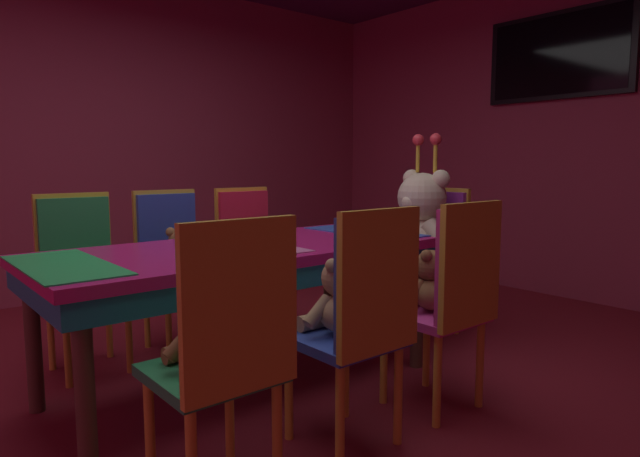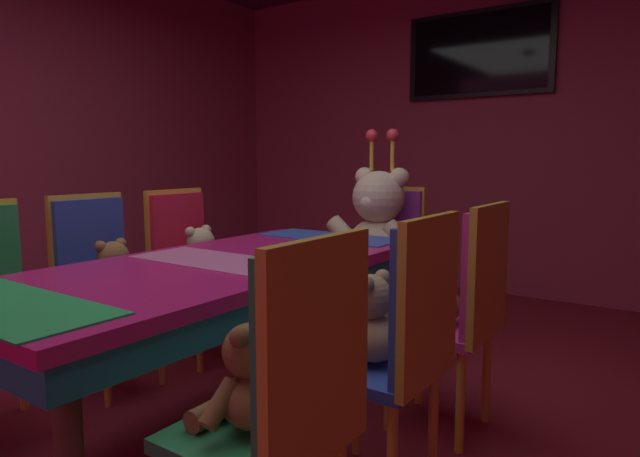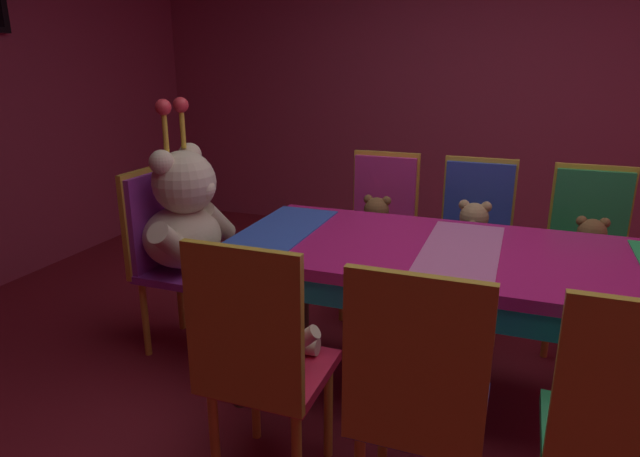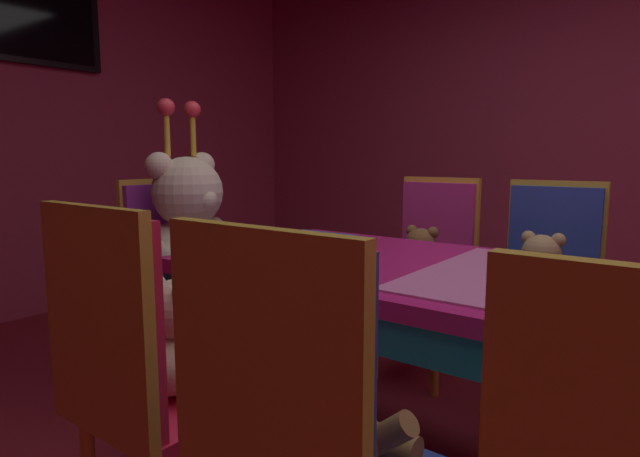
{
  "view_description": "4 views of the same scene",
  "coord_description": "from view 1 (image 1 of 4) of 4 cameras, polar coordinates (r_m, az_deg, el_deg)",
  "views": [
    {
      "loc": [
        2.34,
        -1.45,
        1.15
      ],
      "look_at": [
        -0.05,
        0.55,
        0.78
      ],
      "focal_mm": 30.76,
      "sensor_mm": 36.0,
      "label": 1
    },
    {
      "loc": [
        1.64,
        -1.6,
        1.16
      ],
      "look_at": [
        0.2,
        0.46,
        0.84
      ],
      "focal_mm": 30.83,
      "sensor_mm": 36.0,
      "label": 2
    },
    {
      "loc": [
        -2.31,
        -0.21,
        1.53
      ],
      "look_at": [
        0.09,
        0.69,
        0.73
      ],
      "focal_mm": 30.9,
      "sensor_mm": 36.0,
      "label": 3
    },
    {
      "loc": [
        -1.55,
        -0.55,
        1.1
      ],
      "look_at": [
        0.06,
        0.67,
        0.81
      ],
      "focal_mm": 29.43,
      "sensor_mm": 36.0,
      "label": 4
    }
  ],
  "objects": [
    {
      "name": "king_teddy_bear",
      "position": [
        3.69,
        10.41,
        0.3
      ],
      "size": [
        0.69,
        0.53,
        0.89
      ],
      "rotation": [
        0.0,
        0.0,
        -1.57
      ],
      "color": "beige",
      "rests_on": "throne_chair"
    },
    {
      "name": "ground_plane",
      "position": [
        2.99,
        -7.77,
        -15.95
      ],
      "size": [
        7.9,
        7.9,
        0.0
      ],
      "primitive_type": "plane",
      "color": "maroon"
    },
    {
      "name": "teddy_left_1",
      "position": [
        3.46,
        -14.2,
        -2.77
      ],
      "size": [
        0.25,
        0.33,
        0.31
      ],
      "color": "olive",
      "rests_on": "chair_left_1"
    },
    {
      "name": "wall_left",
      "position": [
        5.16,
        -23.77,
        8.98
      ],
      "size": [
        0.12,
        6.4,
        2.8
      ],
      "primitive_type": "cube",
      "color": "#99334C",
      "rests_on": "ground_plane"
    },
    {
      "name": "teddy_right_2",
      "position": [
        2.65,
        11.35,
        -5.68
      ],
      "size": [
        0.24,
        0.32,
        0.3
      ],
      "rotation": [
        0.0,
        0.0,
        3.14
      ],
      "color": "brown",
      "rests_on": "chair_right_2"
    },
    {
      "name": "chair_right_2",
      "position": [
        2.56,
        13.9,
        -5.95
      ],
      "size": [
        0.42,
        0.41,
        0.98
      ],
      "rotation": [
        0.0,
        0.0,
        3.14
      ],
      "color": "#CC338C",
      "rests_on": "ground_plane"
    },
    {
      "name": "banquet_table",
      "position": [
        2.8,
        -7.98,
        -3.57
      ],
      "size": [
        0.9,
        2.02,
        0.75
      ],
      "color": "#C61E72",
      "rests_on": "ground_plane"
    },
    {
      "name": "teddy_right_0",
      "position": [
        1.94,
        -11.64,
        -10.35
      ],
      "size": [
        0.24,
        0.31,
        0.29
      ],
      "rotation": [
        0.0,
        0.0,
        3.14
      ],
      "color": "brown",
      "rests_on": "chair_right_0"
    },
    {
      "name": "chair_left_1",
      "position": [
        3.59,
        -15.21,
        -2.36
      ],
      "size": [
        0.42,
        0.41,
        0.98
      ],
      "color": "#2D47B2",
      "rests_on": "ground_plane"
    },
    {
      "name": "teddy_right_1",
      "position": [
        2.26,
        2.06,
        -7.5
      ],
      "size": [
        0.26,
        0.34,
        0.32
      ],
      "rotation": [
        0.0,
        0.0,
        3.14
      ],
      "color": "tan",
      "rests_on": "chair_right_1"
    },
    {
      "name": "throne_chair",
      "position": [
        3.84,
        11.98,
        -1.67
      ],
      "size": [
        0.41,
        0.42,
        0.98
      ],
      "rotation": [
        0.0,
        0.0,
        -1.57
      ],
      "color": "purple",
      "rests_on": "ground_plane"
    },
    {
      "name": "chair_left_2",
      "position": [
        3.82,
        -7.49,
        -1.63
      ],
      "size": [
        0.42,
        0.41,
        0.98
      ],
      "color": "red",
      "rests_on": "ground_plane"
    },
    {
      "name": "teddy_left_2",
      "position": [
        3.7,
        -6.27,
        -1.89
      ],
      "size": [
        0.26,
        0.34,
        0.32
      ],
      "color": "beige",
      "rests_on": "chair_left_2"
    },
    {
      "name": "wall_back",
      "position": [
        5.21,
        23.69,
        8.95
      ],
      "size": [
        5.2,
        0.12,
        2.8
      ],
      "primitive_type": "cube",
      "color": "#99334C",
      "rests_on": "ground_plane"
    },
    {
      "name": "chair_right_1",
      "position": [
        2.15,
        4.69,
        -8.18
      ],
      "size": [
        0.42,
        0.41,
        0.98
      ],
      "rotation": [
        0.0,
        0.0,
        3.14
      ],
      "color": "#2D47B2",
      "rests_on": "ground_plane"
    },
    {
      "name": "wall_tv",
      "position": [
        5.2,
        23.56,
        16.18
      ],
      "size": [
        1.25,
        0.06,
        0.72
      ],
      "color": "black"
    },
    {
      "name": "chair_right_0",
      "position": [
        1.82,
        -9.45,
        -11.07
      ],
      "size": [
        0.42,
        0.41,
        0.98
      ],
      "rotation": [
        0.0,
        0.0,
        3.14
      ],
      "color": "#268C4C",
      "rests_on": "ground_plane"
    },
    {
      "name": "chair_left_0",
      "position": [
        3.37,
        -23.77,
        -3.26
      ],
      "size": [
        0.42,
        0.41,
        0.98
      ],
      "color": "#268C4C",
      "rests_on": "ground_plane"
    }
  ]
}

